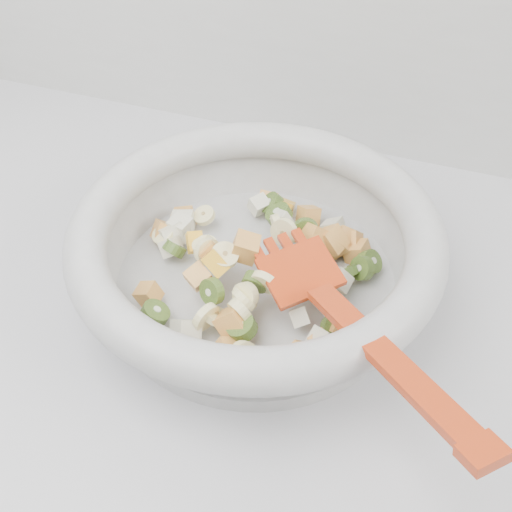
% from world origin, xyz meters
% --- Properties ---
extents(mixing_bowl, '(0.40, 0.37, 0.12)m').
position_xyz_m(mixing_bowl, '(-0.13, 1.45, 0.95)').
color(mixing_bowl, '#BDBDBA').
rests_on(mixing_bowl, counter).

